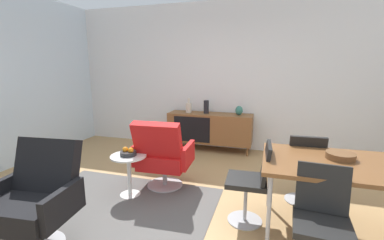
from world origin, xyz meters
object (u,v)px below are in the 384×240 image
object	(u,v)px
wooden_bowl_on_table	(340,156)
magazine_stack	(16,184)
sideboard	(210,128)
dining_chair_back_left	(304,166)
dining_table	(355,168)
vase_cobalt	(206,107)
dining_chair_near_window	(253,180)
dining_chair_front_left	(321,219)
armchair_black_shell	(36,196)
vase_ceramic_small	(239,110)
vase_sculptural_dark	(189,107)
fruit_bowl	(128,153)
lounge_chair_red	(163,154)
side_table_round	(129,170)

from	to	relation	value
wooden_bowl_on_table	magazine_stack	distance (m)	3.89
sideboard	dining_chair_back_left	world-z (taller)	dining_chair_back_left
dining_table	sideboard	bearing A→B (deg)	129.63
sideboard	vase_cobalt	distance (m)	0.41
dining_chair_near_window	magazine_stack	xyz separation A→B (m)	(-3.04, -0.15, -0.40)
dining_chair_front_left	armchair_black_shell	world-z (taller)	armchair_black_shell
vase_ceramic_small	dining_chair_front_left	world-z (taller)	vase_ceramic_small
vase_ceramic_small	dining_chair_front_left	distance (m)	2.97
sideboard	wooden_bowl_on_table	world-z (taller)	wooden_bowl_on_table
vase_sculptural_dark	dining_chair_near_window	world-z (taller)	vase_sculptural_dark
dining_table	dining_chair_near_window	distance (m)	0.92
dining_chair_front_left	armchair_black_shell	bearing A→B (deg)	-171.80
vase_cobalt	dining_chair_front_left	bearing A→B (deg)	-60.54
vase_ceramic_small	dining_chair_back_left	bearing A→B (deg)	-60.38
dining_chair_front_left	fruit_bowl	size ratio (longest dim) A/B	4.28
vase_ceramic_small	magazine_stack	distance (m)	3.62
fruit_bowl	vase_sculptural_dark	bearing A→B (deg)	86.54
vase_ceramic_small	armchair_black_shell	distance (m)	3.45
vase_sculptural_dark	armchair_black_shell	world-z (taller)	vase_sculptural_dark
wooden_bowl_on_table	dining_chair_front_left	bearing A→B (deg)	-110.25
vase_cobalt	lounge_chair_red	bearing A→B (deg)	-94.88
sideboard	armchair_black_shell	world-z (taller)	armchair_black_shell
dining_table	dining_chair_near_window	size ratio (longest dim) A/B	1.87
armchair_black_shell	magazine_stack	distance (m)	1.49
wooden_bowl_on_table	fruit_bowl	size ratio (longest dim) A/B	1.30
dining_chair_back_left	lounge_chair_red	size ratio (longest dim) A/B	0.90
wooden_bowl_on_table	armchair_black_shell	distance (m)	2.80
wooden_bowl_on_table	dining_chair_front_left	distance (m)	0.77
sideboard	wooden_bowl_on_table	xyz separation A→B (m)	(1.75, -2.13, 0.33)
vase_ceramic_small	armchair_black_shell	bearing A→B (deg)	-114.11
side_table_round	dining_chair_back_left	bearing A→B (deg)	10.94
armchair_black_shell	vase_cobalt	bearing A→B (deg)	76.03
armchair_black_shell	dining_table	bearing A→B (deg)	18.39
sideboard	vase_ceramic_small	size ratio (longest dim) A/B	9.34
sideboard	vase_sculptural_dark	xyz separation A→B (m)	(-0.43, 0.00, 0.38)
vase_ceramic_small	magazine_stack	world-z (taller)	vase_ceramic_small
dining_chair_back_left	magazine_stack	distance (m)	3.67
dining_chair_back_left	vase_ceramic_small	bearing A→B (deg)	119.62
wooden_bowl_on_table	dining_chair_back_left	xyz separation A→B (m)	(-0.25, 0.46, -0.30)
armchair_black_shell	side_table_round	xyz separation A→B (m)	(0.30, 1.06, -0.15)
dining_chair_front_left	fruit_bowl	distance (m)	2.18
vase_ceramic_small	dining_chair_front_left	xyz separation A→B (m)	(0.96, -2.79, -0.34)
dining_chair_back_left	dining_chair_front_left	size ratio (longest dim) A/B	1.00
vase_sculptural_dark	magazine_stack	xyz separation A→B (m)	(-1.65, -2.38, -0.75)
dining_table	dining_chair_front_left	world-z (taller)	dining_chair_front_left
vase_ceramic_small	lounge_chair_red	distance (m)	1.96
armchair_black_shell	fruit_bowl	world-z (taller)	armchair_black_shell
vase_ceramic_small	vase_sculptural_dark	bearing A→B (deg)	180.00
vase_cobalt	dining_chair_near_window	size ratio (longest dim) A/B	0.29
lounge_chair_red	armchair_black_shell	bearing A→B (deg)	-114.76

